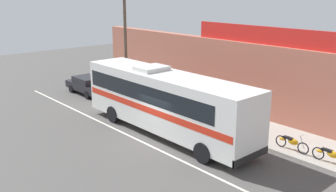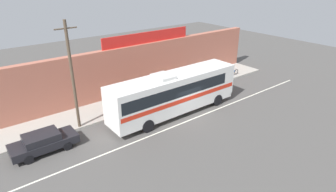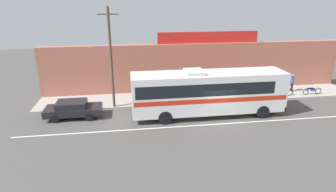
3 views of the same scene
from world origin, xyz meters
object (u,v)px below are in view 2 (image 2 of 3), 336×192
object	(u,v)px
intercity_bus	(174,91)
motorcycle_purple	(202,81)
motorcycle_black	(215,77)
pedestrian_far_left	(217,67)
parked_car	(43,142)
utility_pole	(72,75)
motorcycle_red	(232,72)

from	to	relation	value
intercity_bus	motorcycle_purple	size ratio (longest dim) A/B	6.47
intercity_bus	motorcycle_black	size ratio (longest dim) A/B	6.42
motorcycle_black	pedestrian_far_left	xyz separation A→B (m)	(1.57, 1.21, 0.60)
motorcycle_black	parked_car	bearing A→B (deg)	-174.08
parked_car	motorcycle_purple	distance (m)	17.05
parked_car	motorcycle_black	bearing A→B (deg)	5.92
parked_car	utility_pole	distance (m)	5.07
utility_pole	motorcycle_red	distance (m)	19.20
utility_pole	motorcycle_black	bearing A→B (deg)	1.43
parked_car	motorcycle_black	size ratio (longest dim) A/B	2.31
parked_car	motorcycle_purple	bearing A→B (deg)	6.60
intercity_bus	parked_car	distance (m)	10.71
utility_pole	pedestrian_far_left	xyz separation A→B (m)	(17.43, 1.61, -3.24)
motorcycle_purple	intercity_bus	bearing A→B (deg)	-154.51
motorcycle_red	parked_car	bearing A→B (deg)	-174.85
motorcycle_purple	pedestrian_far_left	bearing A→B (deg)	18.65
parked_car	motorcycle_red	size ratio (longest dim) A/B	2.24
utility_pole	motorcycle_purple	bearing A→B (deg)	1.61
parked_car	motorcycle_purple	world-z (taller)	parked_car
utility_pole	pedestrian_far_left	bearing A→B (deg)	5.27
utility_pole	motorcycle_red	bearing A→B (deg)	1.24
utility_pole	pedestrian_far_left	size ratio (longest dim) A/B	4.72
intercity_bus	parked_car	world-z (taller)	intercity_bus
motorcycle_red	intercity_bus	bearing A→B (deg)	-164.95
motorcycle_purple	utility_pole	bearing A→B (deg)	-178.39
intercity_bus	parked_car	xyz separation A→B (m)	(-10.58, 1.07, -1.33)
parked_car	motorcycle_purple	size ratio (longest dim) A/B	2.32
utility_pole	motorcycle_red	xyz separation A→B (m)	(18.80, 0.41, -3.84)
intercity_bus	parked_car	size ratio (longest dim) A/B	2.78
intercity_bus	motorcycle_black	world-z (taller)	intercity_bus
motorcycle_purple	pedestrian_far_left	world-z (taller)	pedestrian_far_left
intercity_bus	motorcycle_purple	distance (m)	7.20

